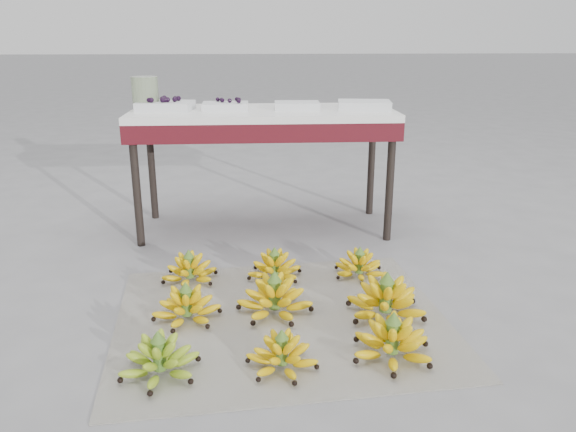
{
  "coord_description": "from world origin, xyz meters",
  "views": [
    {
      "loc": [
        -0.08,
        -1.98,
        1.05
      ],
      "look_at": [
        0.07,
        0.29,
        0.31
      ],
      "focal_mm": 35.0,
      "sensor_mm": 36.0,
      "label": 1
    }
  ],
  "objects": [
    {
      "name": "vendor_table",
      "position": [
        -0.02,
        1.03,
        0.59
      ],
      "size": [
        1.39,
        0.55,
        0.67
      ],
      "color": "black",
      "rests_on": "ground"
    },
    {
      "name": "bunch_mid_right",
      "position": [
        0.42,
        -0.06,
        0.07
      ],
      "size": [
        0.33,
        0.33,
        0.19
      ],
      "rotation": [
        0.0,
        0.0,
        0.08
      ],
      "color": "#FFE306",
      "rests_on": "newspaper_mat"
    },
    {
      "name": "ground",
      "position": [
        0.0,
        0.0,
        0.0
      ],
      "size": [
        60.0,
        60.0,
        0.0
      ],
      "primitive_type": "plane",
      "color": "slate",
      "rests_on": "ground"
    },
    {
      "name": "tray_far_left",
      "position": [
        -0.53,
        1.03,
        0.69
      ],
      "size": [
        0.3,
        0.23,
        0.07
      ],
      "color": "silver",
      "rests_on": "vendor_table"
    },
    {
      "name": "bunch_front_left",
      "position": [
        -0.39,
        -0.39,
        0.06
      ],
      "size": [
        0.3,
        0.3,
        0.16
      ],
      "rotation": [
        0.0,
        0.0,
        0.19
      ],
      "color": "#679A21",
      "rests_on": "newspaper_mat"
    },
    {
      "name": "bunch_mid_center",
      "position": [
        -0.01,
        -0.0,
        0.07
      ],
      "size": [
        0.38,
        0.38,
        0.18
      ],
      "rotation": [
        0.0,
        0.0,
        -0.41
      ],
      "color": "#FFE306",
      "rests_on": "newspaper_mat"
    },
    {
      "name": "bunch_front_center",
      "position": [
        0.0,
        -0.39,
        0.05
      ],
      "size": [
        0.31,
        0.31,
        0.14
      ],
      "rotation": [
        0.0,
        0.0,
        -0.42
      ],
      "color": "#FFE306",
      "rests_on": "newspaper_mat"
    },
    {
      "name": "tray_right",
      "position": [
        0.16,
        1.03,
        0.68
      ],
      "size": [
        0.24,
        0.18,
        0.04
      ],
      "color": "silver",
      "rests_on": "vendor_table"
    },
    {
      "name": "bunch_front_right",
      "position": [
        0.37,
        -0.35,
        0.06
      ],
      "size": [
        0.32,
        0.32,
        0.17
      ],
      "rotation": [
        0.0,
        0.0,
        -0.14
      ],
      "color": "#FFE306",
      "rests_on": "newspaper_mat"
    },
    {
      "name": "bunch_back_left",
      "position": [
        -0.37,
        0.32,
        0.06
      ],
      "size": [
        0.26,
        0.26,
        0.15
      ],
      "rotation": [
        0.0,
        0.0,
        0.08
      ],
      "color": "#FFE306",
      "rests_on": "newspaper_mat"
    },
    {
      "name": "tray_far_right",
      "position": [
        0.52,
        1.01,
        0.69
      ],
      "size": [
        0.3,
        0.23,
        0.04
      ],
      "color": "silver",
      "rests_on": "vendor_table"
    },
    {
      "name": "tray_left",
      "position": [
        -0.22,
        1.03,
        0.69
      ],
      "size": [
        0.24,
        0.17,
        0.06
      ],
      "color": "silver",
      "rests_on": "vendor_table"
    },
    {
      "name": "bunch_back_right",
      "position": [
        0.39,
        0.33,
        0.05
      ],
      "size": [
        0.3,
        0.3,
        0.14
      ],
      "rotation": [
        0.0,
        0.0,
        0.38
      ],
      "color": "#FFE306",
      "rests_on": "newspaper_mat"
    },
    {
      "name": "bunch_mid_left",
      "position": [
        -0.34,
        -0.03,
        0.06
      ],
      "size": [
        0.3,
        0.3,
        0.16
      ],
      "rotation": [
        0.0,
        0.0,
        0.2
      ],
      "color": "#FFE306",
      "rests_on": "newspaper_mat"
    },
    {
      "name": "bunch_back_center",
      "position": [
        0.01,
        0.33,
        0.06
      ],
      "size": [
        0.29,
        0.29,
        0.15
      ],
      "rotation": [
        0.0,
        0.0,
        -0.21
      ],
      "color": "#FFE306",
      "rests_on": "newspaper_mat"
    },
    {
      "name": "newspaper_mat",
      "position": [
        0.02,
        -0.05,
        0.0
      ],
      "size": [
        1.34,
        1.16,
        0.01
      ],
      "primitive_type": "cube",
      "rotation": [
        0.0,
        0.0,
        0.09
      ],
      "color": "beige",
      "rests_on": "ground"
    },
    {
      "name": "glass_jar",
      "position": [
        -0.63,
        1.05,
        0.75
      ],
      "size": [
        0.18,
        0.18,
        0.17
      ],
      "primitive_type": "cylinder",
      "rotation": [
        0.0,
        0.0,
        0.35
      ],
      "color": "beige",
      "rests_on": "vendor_table"
    }
  ]
}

